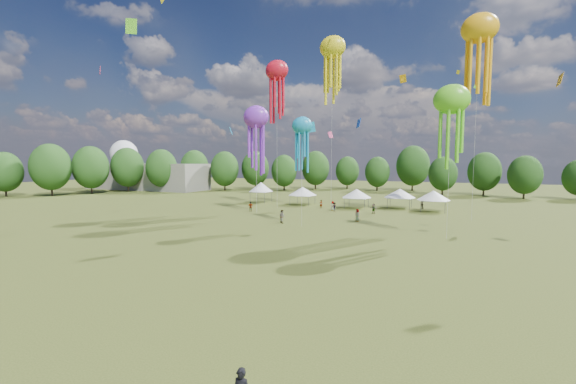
% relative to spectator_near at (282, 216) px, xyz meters
% --- Properties ---
extents(ground, '(300.00, 300.00, 0.00)m').
position_rel_spectator_near_xyz_m(ground, '(7.27, -32.27, -0.94)').
color(ground, '#384416').
rests_on(ground, ground).
extents(spectator_near, '(1.16, 1.13, 1.88)m').
position_rel_spectator_near_xyz_m(spectator_near, '(0.00, 0.00, 0.00)').
color(spectator_near, gray).
rests_on(spectator_near, ground).
extents(spectators_far, '(28.04, 18.99, 1.83)m').
position_rel_spectator_near_xyz_m(spectators_far, '(6.67, 14.60, -0.09)').
color(spectators_far, gray).
rests_on(spectators_far, ground).
extents(festival_tents, '(38.86, 8.60, 4.32)m').
position_rel_spectator_near_xyz_m(festival_tents, '(3.90, 21.51, 1.94)').
color(festival_tents, '#47474C').
rests_on(festival_tents, ground).
extents(show_kites, '(37.32, 19.94, 29.69)m').
position_rel_spectator_near_xyz_m(show_kites, '(6.46, 10.01, 19.44)').
color(show_kites, purple).
rests_on(show_kites, ground).
extents(small_kites, '(70.10, 50.35, 45.79)m').
position_rel_spectator_near_xyz_m(small_kites, '(4.38, 10.32, 30.12)').
color(small_kites, purple).
rests_on(small_kites, ground).
extents(treeline, '(201.57, 95.24, 13.43)m').
position_rel_spectator_near_xyz_m(treeline, '(3.40, 30.24, 5.60)').
color(treeline, '#38281C').
rests_on(treeline, ground).
extents(hangar, '(40.00, 12.00, 8.00)m').
position_rel_spectator_near_xyz_m(hangar, '(-64.73, 39.73, 3.06)').
color(hangar, gray).
rests_on(hangar, ground).
extents(radome, '(9.00, 9.00, 16.00)m').
position_rel_spectator_near_xyz_m(radome, '(-80.73, 45.73, 9.05)').
color(radome, white).
rests_on(radome, ground).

